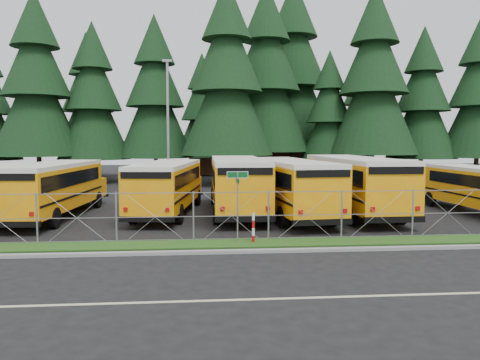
# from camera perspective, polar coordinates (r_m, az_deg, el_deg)

# --- Properties ---
(ground) EXTENTS (120.00, 120.00, 0.00)m
(ground) POSITION_cam_1_polar(r_m,az_deg,el_deg) (20.14, 5.90, -6.64)
(ground) COLOR black
(ground) RESTS_ON ground
(curb) EXTENTS (50.00, 0.25, 0.12)m
(curb) POSITION_cam_1_polar(r_m,az_deg,el_deg) (17.16, 7.86, -8.47)
(curb) COLOR gray
(curb) RESTS_ON ground
(grass_verge) EXTENTS (50.00, 1.40, 0.06)m
(grass_verge) POSITION_cam_1_polar(r_m,az_deg,el_deg) (18.50, 6.89, -7.58)
(grass_verge) COLOR #1A4413
(grass_verge) RESTS_ON ground
(road_lane_line) EXTENTS (50.00, 0.12, 0.01)m
(road_lane_line) POSITION_cam_1_polar(r_m,az_deg,el_deg) (12.62, 12.91, -13.69)
(road_lane_line) COLOR beige
(road_lane_line) RESTS_ON ground
(chainlink_fence) EXTENTS (44.00, 0.10, 2.00)m
(chainlink_fence) POSITION_cam_1_polar(r_m,az_deg,el_deg) (19.00, 6.49, -4.27)
(chainlink_fence) COLOR #97999F
(chainlink_fence) RESTS_ON ground
(brick_building) EXTENTS (22.00, 10.00, 6.00)m
(brick_building) POSITION_cam_1_polar(r_m,az_deg,el_deg) (60.19, 4.40, 3.84)
(brick_building) COLOR brown
(brick_building) RESTS_ON ground
(bus_0) EXTENTS (2.75, 10.25, 2.67)m
(bus_0) POSITION_cam_1_polar(r_m,az_deg,el_deg) (27.48, -27.10, -1.27)
(bus_0) COLOR orange
(bus_0) RESTS_ON ground
(bus_1) EXTENTS (3.35, 11.04, 2.85)m
(bus_1) POSITION_cam_1_polar(r_m,az_deg,el_deg) (26.06, -21.64, -1.18)
(bus_1) COLOR orange
(bus_1) RESTS_ON ground
(bus_3) EXTENTS (3.89, 11.05, 2.83)m
(bus_3) POSITION_cam_1_polar(r_m,az_deg,el_deg) (25.76, -8.74, -0.98)
(bus_3) COLOR orange
(bus_3) RESTS_ON ground
(bus_4) EXTENTS (2.87, 11.64, 3.04)m
(bus_4) POSITION_cam_1_polar(r_m,az_deg,el_deg) (25.64, -0.37, -0.72)
(bus_4) COLOR orange
(bus_4) RESTS_ON ground
(bus_5) EXTENTS (3.78, 11.61, 2.99)m
(bus_5) POSITION_cam_1_polar(r_m,az_deg,el_deg) (24.86, 5.85, -0.98)
(bus_5) COLOR orange
(bus_5) RESTS_ON ground
(bus_6) EXTENTS (3.09, 11.91, 3.10)m
(bus_6) POSITION_cam_1_polar(r_m,az_deg,el_deg) (26.23, 13.45, -0.66)
(bus_6) COLOR orange
(bus_6) RESTS_ON ground
(bus_east) EXTENTS (2.43, 9.84, 2.57)m
(bus_east) POSITION_cam_1_polar(r_m,az_deg,el_deg) (28.48, 27.05, -1.17)
(bus_east) COLOR orange
(bus_east) RESTS_ON ground
(street_sign) EXTENTS (0.84, 0.55, 2.81)m
(street_sign) POSITION_cam_1_polar(r_m,az_deg,el_deg) (18.08, -0.30, -1.40)
(street_sign) COLOR #97999F
(street_sign) RESTS_ON ground
(striped_bollard) EXTENTS (0.11, 0.11, 1.20)m
(striped_bollard) POSITION_cam_1_polar(r_m,az_deg,el_deg) (18.28, 1.63, -5.87)
(striped_bollard) COLOR #B20C0C
(striped_bollard) RESTS_ON ground
(light_standard) EXTENTS (0.70, 0.35, 10.14)m
(light_standard) POSITION_cam_1_polar(r_m,az_deg,el_deg) (36.57, -8.78, 7.11)
(light_standard) COLOR #97999F
(light_standard) RESTS_ON ground
(conifer_1) EXTENTS (8.01, 8.01, 17.71)m
(conifer_1) POSITION_cam_1_polar(r_m,az_deg,el_deg) (47.38, -23.55, 10.30)
(conifer_1) COLOR black
(conifer_1) RESTS_ON ground
(conifer_2) EXTENTS (6.88, 6.88, 15.22)m
(conifer_2) POSITION_cam_1_polar(r_m,az_deg,el_deg) (47.00, -17.43, 9.00)
(conifer_2) COLOR black
(conifer_2) RESTS_ON ground
(conifer_3) EXTENTS (7.27, 7.27, 16.07)m
(conifer_3) POSITION_cam_1_polar(r_m,az_deg,el_deg) (46.41, -10.32, 9.72)
(conifer_3) COLOR black
(conifer_3) RESTS_ON ground
(conifer_4) EXTENTS (8.33, 8.33, 18.42)m
(conifer_4) POSITION_cam_1_polar(r_m,az_deg,el_deg) (42.78, -1.62, 11.80)
(conifer_4) COLOR black
(conifer_4) RESTS_ON ground
(conifer_5) EXTENTS (8.94, 8.94, 19.77)m
(conifer_5) POSITION_cam_1_polar(r_m,az_deg,el_deg) (48.24, 3.20, 11.81)
(conifer_5) COLOR black
(conifer_5) RESTS_ON ground
(conifer_6) EXTENTS (5.79, 5.79, 12.81)m
(conifer_6) POSITION_cam_1_polar(r_m,az_deg,el_deg) (47.15, 10.80, 7.65)
(conifer_6) COLOR black
(conifer_6) RESTS_ON ground
(conifer_7) EXTENTS (8.36, 8.36, 18.49)m
(conifer_7) POSITION_cam_1_polar(r_m,az_deg,el_deg) (46.48, 15.98, 11.11)
(conifer_7) COLOR black
(conifer_7) RESTS_ON ground
(conifer_8) EXTENTS (6.90, 6.90, 15.27)m
(conifer_8) POSITION_cam_1_polar(r_m,az_deg,el_deg) (50.34, 21.37, 8.62)
(conifer_8) COLOR black
(conifer_8) RESTS_ON ground
(conifer_9) EXTENTS (7.31, 7.31, 16.16)m
(conifer_9) POSITION_cam_1_polar(r_m,az_deg,el_deg) (51.59, 27.11, 8.82)
(conifer_9) COLOR black
(conifer_9) RESTS_ON ground
(conifer_10) EXTENTS (7.18, 7.18, 15.89)m
(conifer_10) POSITION_cam_1_polar(r_m,az_deg,el_deg) (54.84, -18.09, 8.70)
(conifer_10) COLOR black
(conifer_10) RESTS_ON ground
(conifer_11) EXTENTS (6.39, 6.39, 14.14)m
(conifer_11) POSITION_cam_1_polar(r_m,az_deg,el_deg) (55.09, -4.62, 7.99)
(conifer_11) COLOR black
(conifer_11) RESTS_ON ground
(conifer_12) EXTENTS (9.94, 9.94, 21.99)m
(conifer_12) POSITION_cam_1_polar(r_m,az_deg,el_deg) (53.94, 6.48, 12.23)
(conifer_12) COLOR black
(conifer_12) RESTS_ON ground
(conifer_13) EXTENTS (8.23, 8.23, 18.20)m
(conifer_13) POSITION_cam_1_polar(r_m,az_deg,el_deg) (57.97, 15.62, 9.68)
(conifer_13) COLOR black
(conifer_13) RESTS_ON ground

